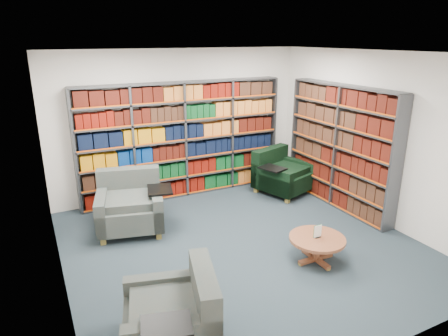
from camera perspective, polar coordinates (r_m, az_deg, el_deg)
name	(u,v)px	position (r m, az deg, el deg)	size (l,w,h in m)	color
room_shell	(243,156)	(5.61, 2.74, 1.68)	(5.02, 5.02, 2.82)	#19272E
bookshelf_back	(184,140)	(7.74, -5.78, 3.96)	(4.00, 0.28, 2.20)	#47494F
bookshelf_right	(340,147)	(7.50, 16.24, 2.85)	(0.28, 2.50, 2.20)	#47494F
chair_teal_left	(130,206)	(6.72, -13.24, -5.27)	(1.32, 1.23, 0.93)	#0C2532
chair_green_right	(280,175)	(8.12, 8.03, -0.99)	(1.25, 1.19, 0.86)	black
chair_teal_front	(179,317)	(4.28, -6.48, -20.40)	(1.11, 1.18, 0.83)	#0C2532
coffee_table	(317,242)	(5.76, 13.14, -10.29)	(0.77, 0.77, 0.54)	brown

